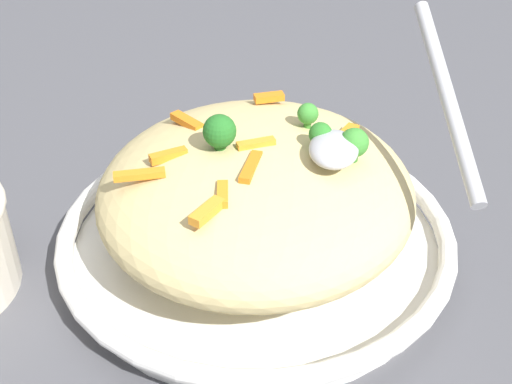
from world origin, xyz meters
The scene contains 17 objects.
ground_plane centered at (0.00, 0.00, 0.00)m, with size 2.40×2.40×0.00m, color #4C4C51.
serving_bowl centered at (0.00, 0.00, 0.02)m, with size 0.36×0.36×0.04m.
pasta_mound centered at (0.00, 0.00, 0.07)m, with size 0.29×0.27×0.09m, color #D1BA7A.
carrot_piece_0 centered at (0.02, -0.07, 0.11)m, with size 0.03×0.01×0.01m, color orange.
carrot_piece_1 centered at (0.07, -0.02, 0.11)m, with size 0.03×0.01×0.01m, color orange.
carrot_piece_2 centered at (-0.10, 0.00, 0.11)m, with size 0.03×0.01×0.01m, color orange.
carrot_piece_3 centered at (0.09, -0.02, 0.11)m, with size 0.03×0.01×0.01m, color orange.
carrot_piece_4 centered at (-0.04, -0.07, 0.11)m, with size 0.04×0.01×0.01m, color orange.
carrot_piece_5 centered at (0.03, 0.00, 0.12)m, with size 0.04×0.01×0.01m, color orange.
carrot_piece_6 centered at (0.00, 0.00, 0.12)m, with size 0.03×0.01×0.01m, color orange.
carrot_piece_7 centered at (-0.03, 0.07, 0.11)m, with size 0.04×0.01×0.01m, color orange.
carrot_piece_8 centered at (0.05, -0.09, 0.11)m, with size 0.04×0.01×0.01m, color orange.
broccoli_floret_0 centered at (0.00, 0.08, 0.13)m, with size 0.02×0.02×0.03m.
broccoli_floret_1 centered at (-0.04, 0.04, 0.13)m, with size 0.02×0.02×0.02m.
broccoli_floret_2 centered at (0.01, -0.03, 0.13)m, with size 0.03×0.03×0.03m.
broccoli_floret_3 centered at (-0.01, 0.05, 0.13)m, with size 0.02×0.02×0.02m.
serving_spoon centered at (0.00, 0.10, 0.14)m, with size 0.18×0.13×0.10m.
Camera 1 is at (0.48, 0.06, 0.41)m, focal length 47.66 mm.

